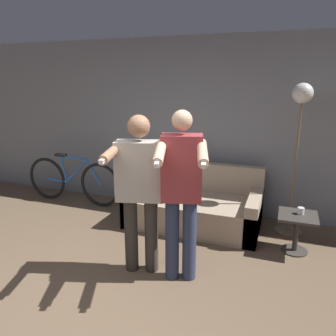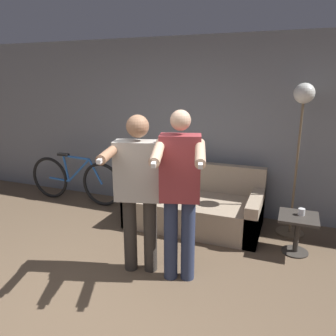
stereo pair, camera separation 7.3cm
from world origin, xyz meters
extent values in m
plane|color=brown|center=(0.00, 0.00, 0.00)|extent=(16.00, 16.00, 0.00)
cube|color=gray|center=(0.00, 2.83, 1.30)|extent=(10.00, 0.05, 2.60)
cube|color=tan|center=(0.34, 2.20, 0.20)|extent=(1.81, 0.95, 0.40)
cube|color=tan|center=(0.34, 2.61, 0.61)|extent=(1.81, 0.14, 0.41)
cube|color=tan|center=(-0.49, 2.20, 0.27)|extent=(0.16, 0.95, 0.54)
cube|color=tan|center=(1.16, 2.20, 0.27)|extent=(0.16, 0.95, 0.54)
cylinder|color=#38332D|center=(0.02, 0.90, 0.40)|extent=(0.14, 0.14, 0.81)
cylinder|color=#38332D|center=(0.23, 0.95, 0.40)|extent=(0.14, 0.14, 0.81)
cube|color=#B7B2A8|center=(0.12, 0.92, 1.11)|extent=(0.52, 0.34, 0.60)
sphere|color=#9E7051|center=(0.12, 0.92, 1.55)|extent=(0.22, 0.22, 0.22)
cylinder|color=#9E7051|center=(-0.03, 0.62, 1.33)|extent=(0.22, 0.51, 0.10)
cube|color=white|center=(0.04, 0.38, 1.33)|extent=(0.07, 0.13, 0.04)
cylinder|color=#9E7051|center=(0.41, 0.74, 1.33)|extent=(0.22, 0.51, 0.10)
cube|color=white|center=(0.48, 0.50, 1.33)|extent=(0.07, 0.13, 0.04)
cylinder|color=#2D3856|center=(0.48, 0.90, 0.43)|extent=(0.14, 0.14, 0.86)
cylinder|color=#2D3856|center=(0.64, 0.95, 0.43)|extent=(0.14, 0.14, 0.86)
cube|color=#9E383D|center=(0.56, 0.92, 1.18)|extent=(0.43, 0.32, 0.64)
sphere|color=#D8AD8C|center=(0.56, 0.92, 1.63)|extent=(0.19, 0.19, 0.19)
cylinder|color=#D8AD8C|center=(0.46, 0.64, 1.39)|extent=(0.23, 0.51, 0.16)
cube|color=white|center=(0.52, 0.40, 1.35)|extent=(0.07, 0.13, 0.05)
cylinder|color=#D8AD8C|center=(0.81, 0.74, 1.39)|extent=(0.23, 0.51, 0.16)
cube|color=white|center=(0.88, 0.50, 1.35)|extent=(0.07, 0.13, 0.05)
ellipsoid|color=#B7AD9E|center=(0.07, 2.61, 0.88)|extent=(0.34, 0.14, 0.13)
sphere|color=#B7AD9E|center=(0.21, 2.61, 0.93)|extent=(0.11, 0.11, 0.11)
ellipsoid|color=#B7AD9E|center=(-0.11, 2.63, 0.84)|extent=(0.19, 0.04, 0.04)
cone|color=#B7AD9E|center=(0.19, 2.59, 0.97)|extent=(0.03, 0.03, 0.03)
cone|color=#B7AD9E|center=(0.19, 2.63, 0.97)|extent=(0.03, 0.03, 0.03)
cylinder|color=#756047|center=(1.61, 2.42, 0.01)|extent=(0.36, 0.36, 0.02)
cylinder|color=#756047|center=(1.61, 2.42, 0.88)|extent=(0.03, 0.03, 1.76)
sphere|color=white|center=(1.61, 2.42, 1.83)|extent=(0.25, 0.25, 0.25)
cylinder|color=#38332D|center=(1.68, 1.90, 0.01)|extent=(0.31, 0.31, 0.02)
cylinder|color=#38332D|center=(1.68, 1.90, 0.22)|extent=(0.06, 0.06, 0.44)
cube|color=#38332D|center=(1.68, 1.90, 0.45)|extent=(0.44, 0.44, 0.03)
cylinder|color=white|center=(1.71, 1.95, 0.51)|extent=(0.08, 0.08, 0.08)
torus|color=black|center=(-1.27, 2.38, 0.36)|extent=(0.72, 0.05, 0.72)
torus|color=black|center=(-2.31, 2.38, 0.36)|extent=(0.72, 0.05, 0.72)
cylinder|color=blue|center=(-1.70, 2.38, 0.55)|extent=(0.46, 0.04, 0.44)
cylinder|color=blue|center=(-1.95, 2.38, 0.56)|extent=(0.11, 0.04, 0.44)
cylinder|color=blue|center=(-1.73, 2.38, 0.76)|extent=(0.50, 0.04, 0.05)
cylinder|color=blue|center=(-2.11, 2.38, 0.35)|extent=(0.40, 0.04, 0.05)
cylinder|color=blue|center=(-1.37, 2.38, 0.56)|extent=(0.25, 0.04, 0.41)
cube|color=black|center=(-1.99, 2.38, 0.79)|extent=(0.20, 0.07, 0.04)
camera|label=1|loc=(1.47, -1.93, 1.99)|focal=35.00mm
camera|label=2|loc=(1.54, -1.91, 1.99)|focal=35.00mm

